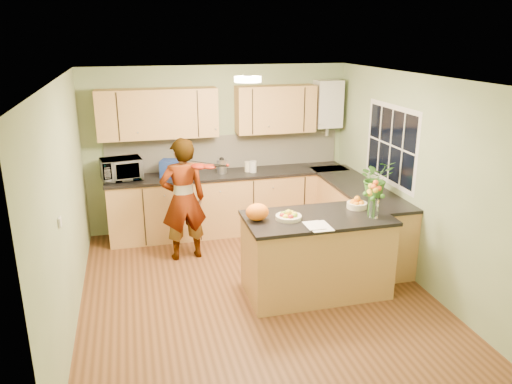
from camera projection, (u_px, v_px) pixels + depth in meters
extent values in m
plane|color=#523017|center=(255.00, 291.00, 5.97)|extent=(4.50, 4.50, 0.00)
cube|color=white|center=(254.00, 78.00, 5.20)|extent=(4.00, 4.50, 0.02)
cube|color=gray|center=(219.00, 149.00, 7.66)|extent=(4.00, 0.02, 2.50)
cube|color=gray|center=(332.00, 286.00, 3.51)|extent=(4.00, 0.02, 2.50)
cube|color=gray|center=(66.00, 206.00, 5.12)|extent=(0.02, 4.50, 2.50)
cube|color=gray|center=(414.00, 179.00, 6.06)|extent=(0.02, 4.50, 2.50)
cube|color=#AA7A44|center=(230.00, 203.00, 7.65)|extent=(3.60, 0.60, 0.90)
cube|color=black|center=(230.00, 174.00, 7.50)|extent=(3.64, 0.62, 0.04)
cube|color=#AA7A44|center=(357.00, 219.00, 7.01)|extent=(0.60, 2.20, 0.90)
cube|color=black|center=(358.00, 187.00, 6.87)|extent=(0.62, 2.24, 0.04)
cube|color=beige|center=(225.00, 152.00, 7.69)|extent=(3.60, 0.02, 0.52)
cube|color=#AA7A44|center=(158.00, 113.00, 7.11)|extent=(1.70, 0.34, 0.70)
cube|color=#AA7A44|center=(275.00, 109.00, 7.52)|extent=(1.20, 0.34, 0.70)
cube|color=silver|center=(328.00, 104.00, 7.72)|extent=(0.40, 0.30, 0.72)
cylinder|color=silver|center=(327.00, 129.00, 7.84)|extent=(0.06, 0.06, 0.20)
cube|color=silver|center=(391.00, 145.00, 6.52)|extent=(0.01, 1.30, 1.05)
cube|color=black|center=(391.00, 145.00, 6.52)|extent=(0.01, 1.18, 0.92)
cube|color=silver|center=(60.00, 222.00, 4.55)|extent=(0.02, 0.09, 0.09)
cylinder|color=#FFEABF|center=(248.00, 79.00, 5.49)|extent=(0.30, 0.30, 0.06)
cylinder|color=silver|center=(248.00, 76.00, 5.48)|extent=(0.10, 0.10, 0.02)
cube|color=#AA7A44|center=(316.00, 256.00, 5.82)|extent=(1.63, 0.81, 0.92)
cube|color=black|center=(318.00, 218.00, 5.68)|extent=(1.67, 0.85, 0.04)
cylinder|color=beige|center=(289.00, 217.00, 5.58)|extent=(0.29, 0.29, 0.04)
cylinder|color=beige|center=(357.00, 205.00, 5.93)|extent=(0.24, 0.24, 0.07)
cylinder|color=silver|center=(374.00, 208.00, 5.61)|extent=(0.11, 0.11, 0.21)
ellipsoid|color=orange|center=(257.00, 212.00, 5.52)|extent=(0.29, 0.25, 0.19)
cube|color=white|center=(319.00, 226.00, 5.37)|extent=(0.23, 0.32, 0.01)
imported|color=tan|center=(183.00, 200.00, 6.62)|extent=(0.65, 0.46, 1.67)
imported|color=silver|center=(121.00, 169.00, 7.11)|extent=(0.61, 0.47, 0.31)
cube|color=navy|center=(172.00, 168.00, 7.25)|extent=(0.37, 0.32, 0.25)
cylinder|color=silver|center=(222.00, 166.00, 7.46)|extent=(0.15, 0.15, 0.21)
sphere|color=black|center=(222.00, 157.00, 7.41)|extent=(0.07, 0.07, 0.07)
cylinder|color=beige|center=(248.00, 167.00, 7.54)|extent=(0.11, 0.11, 0.15)
cylinder|color=silver|center=(253.00, 167.00, 7.50)|extent=(0.14, 0.14, 0.17)
imported|color=#3A7426|center=(376.00, 178.00, 6.37)|extent=(0.44, 0.38, 0.48)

